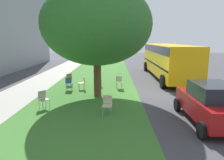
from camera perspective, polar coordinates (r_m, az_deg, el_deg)
The scene contains 13 objects.
ground at distance 13.07m, azimuth 8.00°, elevation -3.62°, with size 80.00×80.00×0.00m, color #424247.
grass_verge at distance 13.06m, azimuth -6.09°, elevation -3.57°, with size 48.00×6.00×0.01m, color #3D752D.
sidewalk_strip at distance 14.26m, azimuth -23.96°, elevation -3.22°, with size 48.00×2.80×0.01m, color #ADA89E.
street_tree at distance 11.87m, azimuth -4.28°, elevation 15.07°, with size 6.17×6.17×6.42m.
chair_0 at distance 14.04m, azimuth 2.00°, elevation -0.31°, with size 0.47×0.47×0.88m.
chair_1 at distance 13.83m, azimuth -11.92°, elevation -0.72°, with size 0.43×0.43×0.88m.
chair_2 at distance 9.17m, azimuth -1.33°, elevation -6.60°, with size 0.46×0.46×0.88m.
chair_3 at distance 14.72m, azimuth -3.79°, elevation 0.21°, with size 0.52×0.52×0.88m.
chair_4 at distance 13.92m, azimuth -8.20°, elevation -0.51°, with size 0.53×0.54×0.88m.
chair_5 at distance 15.35m, azimuth -11.89°, elevation 0.45°, with size 0.56×0.55×0.88m.
chair_6 at distance 10.57m, azimuth -18.62°, elevation -4.77°, with size 0.59×0.59×0.88m.
parked_car at distance 9.09m, azimuth 25.81°, elevation -5.81°, with size 3.70×1.92×1.65m.
school_bus at distance 18.52m, azimuth 15.21°, elevation 5.99°, with size 10.40×2.80×2.88m.
Camera 1 is at (-12.53, 1.65, 3.32)m, focal length 32.82 mm.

